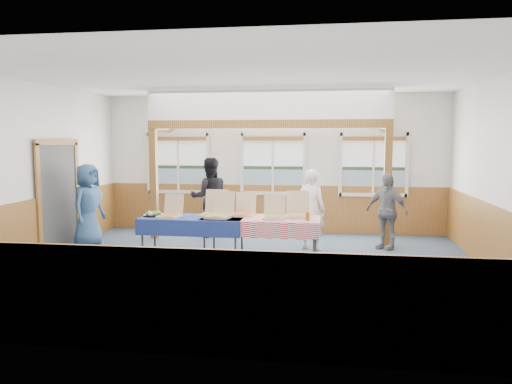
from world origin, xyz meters
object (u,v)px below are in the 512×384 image
at_px(table_left, 193,220).
at_px(woman_white, 311,209).
at_px(woman_black, 209,197).
at_px(person_grey, 387,211).
at_px(man_blue, 88,206).
at_px(table_right, 261,220).

bearing_deg(table_left, woman_white, 18.65).
distance_m(woman_black, person_grey, 3.85).
xyz_separation_m(table_left, man_blue, (-2.34, 0.59, 0.14)).
height_order(table_right, person_grey, person_grey).
distance_m(table_left, table_right, 1.25).
bearing_deg(person_grey, woman_white, -134.58).
bearing_deg(woman_white, table_right, 70.85).
relative_size(table_right, woman_black, 1.30).
distance_m(table_right, woman_black, 2.41).
bearing_deg(table_right, woman_white, 69.95).
distance_m(woman_white, man_blue, 4.49).
distance_m(table_left, woman_black, 2.04).
relative_size(woman_white, woman_black, 0.90).
distance_m(table_left, person_grey, 3.83).
xyz_separation_m(table_left, woman_black, (-0.19, 2.02, 0.18)).
bearing_deg(table_right, woman_black, 150.16).
relative_size(woman_black, person_grey, 1.17).
relative_size(table_right, man_blue, 1.37).
xyz_separation_m(woman_black, person_grey, (3.78, -0.71, -0.13)).
distance_m(woman_white, person_grey, 1.50).
relative_size(table_left, table_right, 0.85).
height_order(table_right, man_blue, man_blue).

